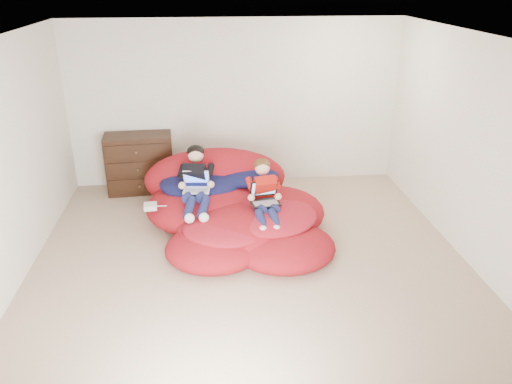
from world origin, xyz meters
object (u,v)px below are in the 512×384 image
object	(u,v)px
younger_boy	(264,192)
laptop_white	(196,184)
beanbag_pile	(233,209)
older_boy	(196,179)
dresser	(140,163)
laptop_black	(265,197)

from	to	relation	value
younger_boy	laptop_white	distance (m)	0.88
beanbag_pile	laptop_white	xyz separation A→B (m)	(-0.46, 0.00, 0.36)
beanbag_pile	laptop_white	world-z (taller)	beanbag_pile
older_boy	laptop_white	world-z (taller)	older_boy
dresser	younger_boy	bearing A→B (deg)	-43.37
older_boy	beanbag_pile	bearing A→B (deg)	-10.30
dresser	laptop_white	size ratio (longest dim) A/B	2.83
older_boy	laptop_black	size ratio (longest dim) A/B	2.89
younger_boy	laptop_white	bearing A→B (deg)	162.45
beanbag_pile	younger_boy	xyz separation A→B (m)	(0.38, -0.26, 0.34)
laptop_black	laptop_white	bearing A→B (deg)	159.30
beanbag_pile	dresser	bearing A→B (deg)	134.51
dresser	laptop_black	distance (m)	2.38
beanbag_pile	younger_boy	size ratio (longest dim) A/B	2.59
beanbag_pile	laptop_white	size ratio (longest dim) A/B	7.00
dresser	laptop_white	bearing A→B (deg)	-57.13
beanbag_pile	laptop_black	xyz separation A→B (m)	(0.38, -0.31, 0.30)
laptop_white	laptop_black	distance (m)	0.89
older_boy	laptop_black	xyz separation A→B (m)	(0.83, -0.39, -0.11)
laptop_black	beanbag_pile	bearing A→B (deg)	140.45
dresser	younger_boy	distance (m)	2.35
younger_boy	laptop_black	distance (m)	0.07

